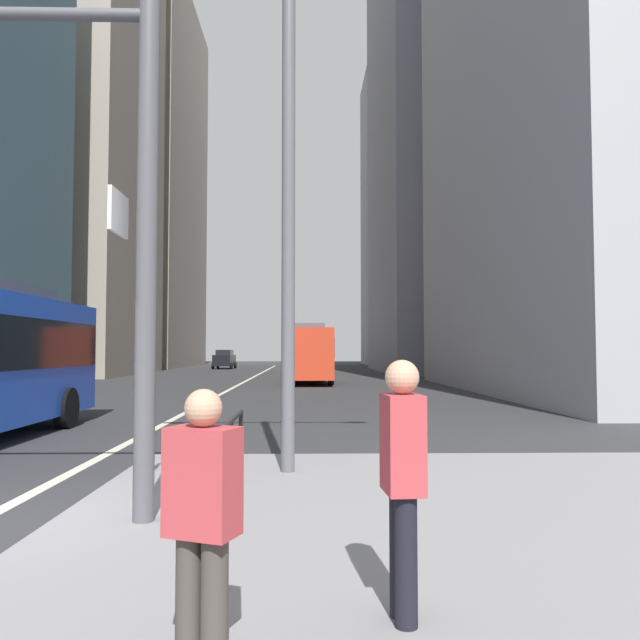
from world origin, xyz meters
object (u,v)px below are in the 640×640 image
object	(u,v)px
street_lamp_post	(289,127)
pedestrian_waiting	(202,518)
car_receding_near	(294,359)
pedestrian_walking	(403,475)
city_bus_red_receding	(307,351)
car_receding_far	(305,362)
car_oncoming_mid	(224,359)

from	to	relation	value
street_lamp_post	pedestrian_waiting	world-z (taller)	street_lamp_post
car_receding_near	street_lamp_post	world-z (taller)	street_lamp_post
street_lamp_post	pedestrian_walking	size ratio (longest dim) A/B	4.66
car_receding_near	street_lamp_post	distance (m)	56.16
city_bus_red_receding	car_receding_far	size ratio (longest dim) A/B	2.46
street_lamp_post	pedestrian_waiting	size ratio (longest dim) A/B	5.10
car_receding_near	car_receding_far	xyz separation A→B (m)	(1.17, -15.12, 0.00)
car_receding_near	street_lamp_post	size ratio (longest dim) A/B	0.54
city_bus_red_receding	car_receding_near	distance (m)	27.40
car_receding_near	street_lamp_post	bearing A→B (deg)	-89.04
pedestrian_waiting	car_oncoming_mid	bearing A→B (deg)	97.18
car_receding_far	pedestrian_waiting	bearing A→B (deg)	-90.66
car_receding_near	pedestrian_walking	world-z (taller)	car_receding_near
car_receding_far	pedestrian_walking	distance (m)	45.98
city_bus_red_receding	pedestrian_walking	size ratio (longest dim) A/B	6.58
city_bus_red_receding	car_receding_near	world-z (taller)	city_bus_red_receding
pedestrian_waiting	pedestrian_walking	size ratio (longest dim) A/B	0.91
street_lamp_post	car_oncoming_mid	bearing A→B (deg)	98.24
pedestrian_waiting	pedestrian_walking	bearing A→B (deg)	29.72
city_bus_red_receding	street_lamp_post	world-z (taller)	street_lamp_post
car_receding_far	car_receding_near	bearing A→B (deg)	94.41
pedestrian_walking	city_bus_red_receding	bearing A→B (deg)	90.91
city_bus_red_receding	street_lamp_post	distance (m)	28.84
city_bus_red_receding	car_receding_far	xyz separation A→B (m)	(-0.13, 12.23, -0.85)
car_oncoming_mid	car_receding_near	world-z (taller)	same
car_oncoming_mid	car_receding_far	bearing A→B (deg)	-60.38
car_receding_near	street_lamp_post	xyz separation A→B (m)	(0.94, -55.98, 4.29)
car_receding_far	pedestrian_waiting	size ratio (longest dim) A/B	2.93
car_oncoming_mid	city_bus_red_receding	bearing A→B (deg)	-72.60
car_receding_near	car_oncoming_mid	bearing A→B (deg)	-175.01
pedestrian_walking	car_receding_near	bearing A→B (deg)	91.72
city_bus_red_receding	pedestrian_walking	world-z (taller)	city_bus_red_receding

